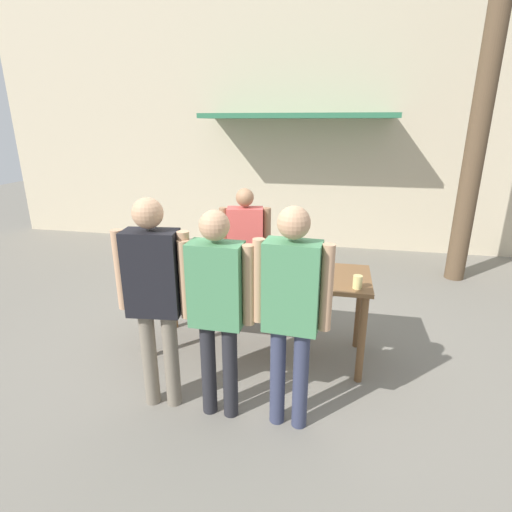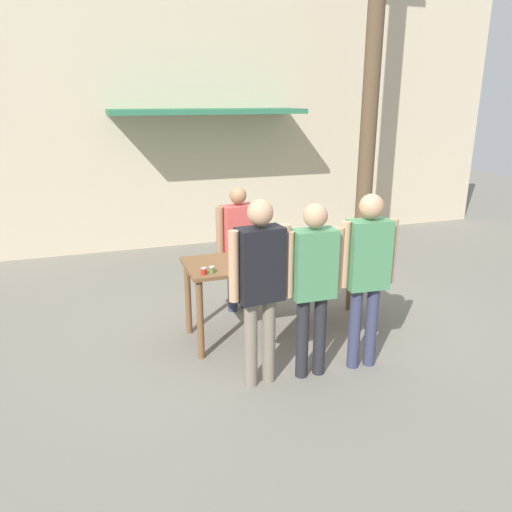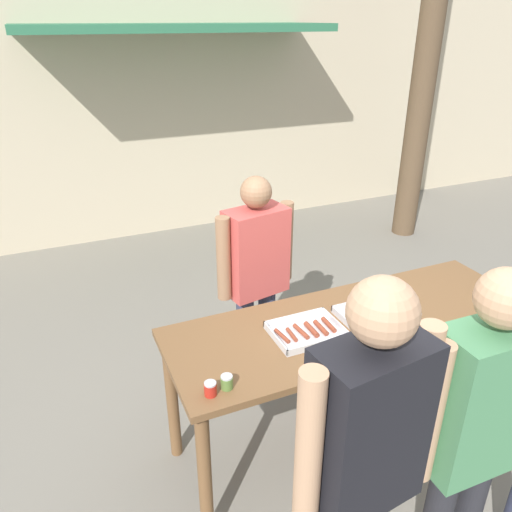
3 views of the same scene
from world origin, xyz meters
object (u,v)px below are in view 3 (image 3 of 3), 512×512
(condiment_jar_mustard, at_px, (210,389))
(condiment_jar_ketchup, at_px, (227,382))
(food_tray_buns, at_px, (376,312))
(person_server_behind_table, at_px, (256,268))
(food_tray_sausages, at_px, (307,332))
(person_customer_holding_hotdog, at_px, (365,452))
(person_customer_waiting_in_line, at_px, (475,423))

(condiment_jar_mustard, xyz_separation_m, condiment_jar_ketchup, (0.09, 0.01, 0.00))
(food_tray_buns, distance_m, person_server_behind_table, 0.90)
(condiment_jar_ketchup, xyz_separation_m, person_server_behind_table, (0.60, 1.03, -0.00))
(food_tray_buns, height_order, condiment_jar_ketchup, condiment_jar_ketchup)
(food_tray_sausages, xyz_separation_m, condiment_jar_mustard, (-0.65, -0.26, 0.02))
(person_server_behind_table, xyz_separation_m, person_customer_holding_hotdog, (-0.33, -1.74, 0.13))
(food_tray_buns, height_order, person_customer_holding_hotdog, person_customer_holding_hotdog)
(food_tray_buns, height_order, person_customer_waiting_in_line, person_customer_waiting_in_line)
(condiment_jar_mustard, height_order, condiment_jar_ketchup, same)
(food_tray_buns, bearing_deg, person_server_behind_table, 118.43)
(person_server_behind_table, bearing_deg, person_customer_holding_hotdog, -111.19)
(person_customer_waiting_in_line, bearing_deg, condiment_jar_ketchup, -41.39)
(person_customer_holding_hotdog, height_order, person_customer_waiting_in_line, person_customer_holding_hotdog)
(food_tray_buns, bearing_deg, food_tray_sausages, -179.90)
(condiment_jar_mustard, bearing_deg, person_customer_waiting_in_line, -39.13)
(person_server_behind_table, bearing_deg, condiment_jar_ketchup, -130.68)
(person_server_behind_table, xyz_separation_m, person_customer_waiting_in_line, (0.19, -1.76, 0.09))
(condiment_jar_mustard, relative_size, person_customer_waiting_in_line, 0.04)
(food_tray_buns, bearing_deg, person_customer_waiting_in_line, -103.73)
(food_tray_buns, xyz_separation_m, person_customer_holding_hotdog, (-0.75, -0.95, 0.14))
(person_server_behind_table, bearing_deg, condiment_jar_mustard, -133.75)
(condiment_jar_mustard, height_order, person_customer_holding_hotdog, person_customer_holding_hotdog)
(condiment_jar_mustard, relative_size, person_server_behind_table, 0.04)
(condiment_jar_mustard, bearing_deg, food_tray_sausages, 21.56)
(person_customer_holding_hotdog, bearing_deg, food_tray_buns, -134.92)
(condiment_jar_ketchup, bearing_deg, person_customer_holding_hotdog, -68.81)
(condiment_jar_ketchup, bearing_deg, condiment_jar_mustard, -170.59)
(food_tray_sausages, distance_m, person_customer_holding_hotdog, 1.00)
(person_customer_waiting_in_line, bearing_deg, food_tray_buns, -102.51)
(condiment_jar_mustard, relative_size, condiment_jar_ketchup, 1.00)
(food_tray_sausages, height_order, condiment_jar_ketchup, condiment_jar_ketchup)
(person_customer_holding_hotdog, bearing_deg, person_customer_waiting_in_line, 171.10)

